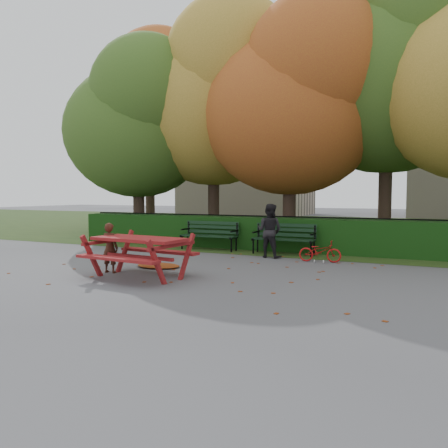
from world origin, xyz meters
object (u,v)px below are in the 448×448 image
at_px(bench_left, 210,233).
at_px(picnic_table, 139,246).
at_px(tree_d, 400,64).
at_px(tree_a, 141,121).
at_px(child, 110,248).
at_px(tree_b, 219,97).
at_px(bench_right, 284,236).
at_px(tree_f, 152,110).
at_px(tree_c, 298,101).
at_px(bicycle, 320,251).
at_px(adult, 270,231).

xyz_separation_m(bench_left, picnic_table, (0.71, -4.69, 0.14)).
relative_size(tree_d, picnic_table, 4.55).
relative_size(tree_a, child, 6.75).
relative_size(tree_b, bench_right, 4.88).
height_order(bench_left, bench_right, same).
height_order(tree_a, tree_f, tree_f).
xyz_separation_m(tree_c, bicycle, (1.52, -3.28, -4.55)).
relative_size(bench_right, child, 1.62).
distance_m(tree_d, bicycle, 7.45).
bearing_deg(tree_a, tree_d, 10.33).
xyz_separation_m(bench_right, adult, (-0.17, -0.80, 0.22)).
height_order(picnic_table, adult, adult).
bearing_deg(tree_b, picnic_table, -76.52).
height_order(tree_a, adult, tree_a).
bearing_deg(tree_b, tree_d, 4.38).
bearing_deg(tree_b, bicycle, -40.23).
distance_m(bench_left, picnic_table, 4.74).
bearing_deg(tree_c, bicycle, -65.06).
height_order(bench_left, bicycle, bench_left).
distance_m(tree_c, tree_f, 8.66).
xyz_separation_m(tree_f, child, (5.61, -10.02, -5.14)).
height_order(tree_b, tree_d, tree_d).
bearing_deg(picnic_table, adult, 73.81).
distance_m(tree_a, tree_f, 4.31).
bearing_deg(child, tree_f, -64.93).
bearing_deg(adult, picnic_table, 76.23).
relative_size(bench_right, adult, 1.22).
bearing_deg(tree_d, bicycle, -108.48).
relative_size(bench_left, bicycle, 1.70).
height_order(tree_b, picnic_table, tree_b).
relative_size(tree_f, bench_left, 5.10).
height_order(tree_c, bench_left, tree_c).
bearing_deg(adult, tree_a, -16.13).
bearing_deg(bench_right, child, -120.28).
bearing_deg(tree_f, tree_c, -22.35).
bearing_deg(child, tree_c, -113.41).
distance_m(bench_right, child, 5.20).
xyz_separation_m(tree_b, adult, (3.37, -3.85, -4.67)).
height_order(bench_right, picnic_table, picnic_table).
height_order(picnic_table, child, child).
xyz_separation_m(tree_b, child, (0.92, -7.53, -4.85)).
relative_size(tree_f, picnic_table, 4.36).
distance_m(adult, bicycle, 1.52).
bearing_deg(bench_left, tree_f, 136.49).
distance_m(tree_a, bench_left, 5.89).
bearing_deg(picnic_table, bench_left, 103.71).
bearing_deg(bicycle, bench_right, 44.44).
distance_m(tree_d, tree_f, 11.20).
height_order(tree_c, bicycle, tree_c).
distance_m(bench_left, adult, 2.38).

